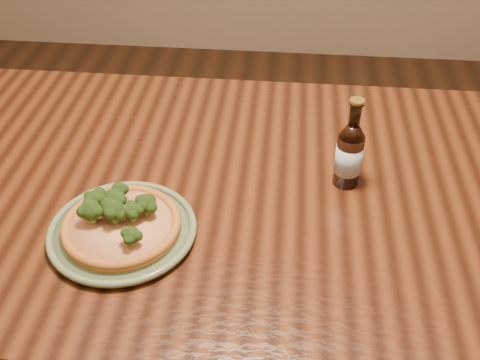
# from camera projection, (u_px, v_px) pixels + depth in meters

# --- Properties ---
(table) EXTENTS (1.60, 0.90, 0.75)m
(table) POSITION_uv_depth(u_px,v_px,m) (270.00, 220.00, 1.24)
(table) COLOR #46210F
(table) RESTS_ON ground
(plate) EXTENTS (0.28, 0.28, 0.02)m
(plate) POSITION_uv_depth(u_px,v_px,m) (122.00, 231.00, 1.06)
(plate) COLOR #627651
(plate) RESTS_ON table
(pizza) EXTENTS (0.22, 0.22, 0.07)m
(pizza) POSITION_uv_depth(u_px,v_px,m) (120.00, 222.00, 1.05)
(pizza) COLOR #AF6827
(pizza) RESTS_ON plate
(beer_bottle) EXTENTS (0.06, 0.06, 0.20)m
(beer_bottle) POSITION_uv_depth(u_px,v_px,m) (349.00, 154.00, 1.14)
(beer_bottle) COLOR black
(beer_bottle) RESTS_ON table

